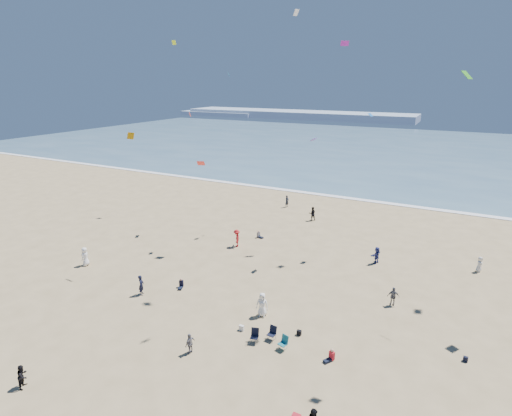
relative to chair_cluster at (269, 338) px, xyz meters
The scene contains 12 objects.
ground 8.44m from the chair_cluster, 111.57° to the right, with size 220.00×220.00×0.00m, color tan.
ocean 87.22m from the chair_cluster, 92.04° to the left, with size 220.00×100.00×0.06m, color #476B84.
surf_line 37.29m from the chair_cluster, 94.77° to the left, with size 220.00×1.20×0.08m, color white.
headland_far 174.01m from the chair_cluster, 111.26° to the left, with size 110.00×20.00×3.20m, color #7A8EA8.
headland_near 187.96m from the chair_cluster, 123.26° to the left, with size 40.00×14.00×2.00m, color #7A8EA8.
standing_flyers 8.13m from the chair_cluster, 114.72° to the left, with size 34.38×43.32×1.90m.
seated_group 1.34m from the chair_cluster, 164.54° to the left, with size 16.14×29.83×0.84m.
chair_cluster is the anchor object (origin of this frame).
white_tote 2.50m from the chair_cluster, 168.37° to the left, with size 0.35×0.20×0.40m, color silver.
black_backpack 2.36m from the chair_cluster, 52.55° to the left, with size 0.30×0.22×0.38m, color black.
navy_bag 12.53m from the chair_cluster, 19.33° to the left, with size 0.28×0.18×0.34m, color black.
kites_aloft 16.60m from the chair_cluster, 38.73° to the left, with size 42.67×36.77×25.94m.
Camera 1 is at (12.82, -12.93, 17.00)m, focal length 28.00 mm.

